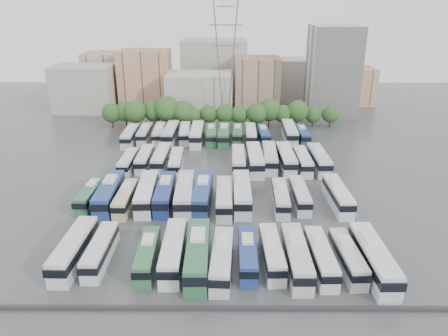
{
  "coord_description": "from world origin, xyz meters",
  "views": [
    {
      "loc": [
        2.17,
        -73.83,
        33.8
      ],
      "look_at": [
        1.78,
        4.22,
        3.0
      ],
      "focal_mm": 35.0,
      "sensor_mm": 36.0,
      "label": 1
    }
  ],
  "objects_px": {
    "bus_r2_s4": "(176,162)",
    "bus_r0_s11": "(321,257)",
    "bus_r2_s11": "(286,158)",
    "bus_r3_s10": "(263,134)",
    "bus_r2_s13": "(319,159)",
    "bus_r1_s2": "(126,198)",
    "bus_r1_s11": "(300,195)",
    "bus_r3_s2": "(159,133)",
    "bus_r1_s5": "(185,193)",
    "bus_r3_s5": "(197,134)",
    "bus_r2_s9": "(255,159)",
    "bus_r1_s3": "(147,193)",
    "bus_r2_s1": "(128,162)",
    "bus_r0_s8": "(248,254)",
    "bus_r2_s2": "(145,159)",
    "bus_r1_s8": "(242,193)",
    "bus_r1_s0": "(91,194)",
    "bus_r3_s7": "(224,134)",
    "bus_r0_s7": "(222,259)",
    "bus_r3_s9": "(251,134)",
    "bus_r3_s0": "(130,136)",
    "bus_r1_s6": "(202,194)",
    "bus_r3_s6": "(211,134)",
    "bus_r3_s13": "(302,134)",
    "bus_r3_s8": "(238,134)",
    "bus_r0_s1": "(74,249)",
    "bus_r0_s10": "(296,256)",
    "bus_r1_s10": "(281,198)",
    "bus_r1_s4": "(165,193)",
    "bus_r2_s8": "(238,160)",
    "bus_r1_s13": "(338,195)",
    "electricity_pylon": "(226,55)",
    "bus_r1_s1": "(109,193)",
    "apartment_tower": "(333,71)",
    "bus_r0_s5": "(173,251)",
    "bus_r3_s12": "(290,132)",
    "bus_r0_s4": "(147,255)",
    "bus_r2_s3": "(161,158)",
    "bus_r3_s3": "(171,133)",
    "bus_r0_s6": "(198,254)",
    "bus_r0_s9": "(272,252)",
    "bus_r1_s7": "(224,198)"
  },
  "relations": [
    {
      "from": "bus_r1_s0",
      "to": "bus_r1_s8",
      "type": "xyz_separation_m",
      "value": [
        26.23,
        -0.11,
        0.33
      ]
    },
    {
      "from": "bus_r1_s3",
      "to": "bus_r2_s1",
      "type": "relative_size",
      "value": 1.21
    },
    {
      "from": "bus_r1_s6",
      "to": "bus_r3_s5",
      "type": "bearing_deg",
      "value": 97.52
    },
    {
      "from": "bus_r2_s3",
      "to": "electricity_pylon",
      "type": "bearing_deg",
      "value": 70.89
    },
    {
      "from": "bus_r0_s8",
      "to": "bus_r2_s2",
      "type": "distance_m",
      "value": 41.68
    },
    {
      "from": "bus_r1_s5",
      "to": "bus_r3_s10",
      "type": "bearing_deg",
      "value": 63.56
    },
    {
      "from": "bus_r1_s10",
      "to": "bus_r2_s4",
      "type": "height_order",
      "value": "bus_r2_s4"
    },
    {
      "from": "bus_r0_s1",
      "to": "bus_r1_s4",
      "type": "relative_size",
      "value": 1.01
    },
    {
      "from": "bus_r3_s3",
      "to": "bus_r1_s10",
      "type": "bearing_deg",
      "value": -55.81
    },
    {
      "from": "bus_r2_s4",
      "to": "bus_r1_s13",
      "type": "bearing_deg",
      "value": -30.64
    },
    {
      "from": "bus_r0_s8",
      "to": "bus_r1_s5",
      "type": "relative_size",
      "value": 0.8
    },
    {
      "from": "bus_r0_s4",
      "to": "bus_r2_s1",
      "type": "xyz_separation_m",
      "value": [
        -9.88,
        34.91,
        0.01
      ]
    },
    {
      "from": "bus_r3_s0",
      "to": "bus_r3_s5",
      "type": "bearing_deg",
      "value": 1.86
    },
    {
      "from": "bus_r3_s7",
      "to": "bus_r2_s9",
      "type": "bearing_deg",
      "value": -68.67
    },
    {
      "from": "bus_r1_s1",
      "to": "bus_r2_s2",
      "type": "xyz_separation_m",
      "value": [
        2.97,
        18.08,
        -0.32
      ]
    },
    {
      "from": "bus_r0_s5",
      "to": "bus_r3_s2",
      "type": "relative_size",
      "value": 1.1
    },
    {
      "from": "bus_r0_s6",
      "to": "bus_r3_s0",
      "type": "xyz_separation_m",
      "value": [
        -19.94,
        53.25,
        -0.25
      ]
    },
    {
      "from": "bus_r2_s4",
      "to": "bus_r0_s11",
      "type": "bearing_deg",
      "value": -58.54
    },
    {
      "from": "bus_r1_s0",
      "to": "bus_r1_s1",
      "type": "bearing_deg",
      "value": -2.09
    },
    {
      "from": "bus_r0_s7",
      "to": "bus_r1_s3",
      "type": "height_order",
      "value": "bus_r1_s3"
    },
    {
      "from": "bus_r2_s11",
      "to": "bus_r3_s10",
      "type": "xyz_separation_m",
      "value": [
        -3.35,
        17.99,
        -0.35
      ]
    },
    {
      "from": "bus_r1_s4",
      "to": "bus_r3_s12",
      "type": "height_order",
      "value": "bus_r3_s12"
    },
    {
      "from": "bus_r1_s8",
      "to": "bus_r2_s11",
      "type": "distance_m",
      "value": 20.24
    },
    {
      "from": "bus_r2_s11",
      "to": "bus_r3_s10",
      "type": "distance_m",
      "value": 18.3
    },
    {
      "from": "bus_r3_s7",
      "to": "bus_r3_s9",
      "type": "distance_m",
      "value": 6.67
    },
    {
      "from": "apartment_tower",
      "to": "bus_r1_s4",
      "type": "bearing_deg",
      "value": -123.85
    },
    {
      "from": "apartment_tower",
      "to": "electricity_pylon",
      "type": "relative_size",
      "value": 0.77
    },
    {
      "from": "bus_r1_s10",
      "to": "bus_r3_s8",
      "type": "height_order",
      "value": "bus_r1_s10"
    },
    {
      "from": "bus_r1_s6",
      "to": "bus_r3_s5",
      "type": "xyz_separation_m",
      "value": [
        -3.16,
        34.98,
        0.03
      ]
    },
    {
      "from": "bus_r3_s2",
      "to": "bus_r0_s10",
      "type": "bearing_deg",
      "value": -67.31
    },
    {
      "from": "bus_r0_s7",
      "to": "bus_r1_s4",
      "type": "xyz_separation_m",
      "value": [
        -10.08,
        20.06,
        0.13
      ]
    },
    {
      "from": "bus_r0_s10",
      "to": "bus_r1_s10",
      "type": "height_order",
      "value": "bus_r0_s10"
    },
    {
      "from": "bus_r3_s6",
      "to": "bus_r3_s13",
      "type": "height_order",
      "value": "bus_r3_s6"
    },
    {
      "from": "bus_r0_s4",
      "to": "bus_r0_s11",
      "type": "bearing_deg",
      "value": -2.89
    },
    {
      "from": "bus_r1_s6",
      "to": "bus_r3_s13",
      "type": "relative_size",
      "value": 1.22
    },
    {
      "from": "bus_r0_s7",
      "to": "bus_r2_s8",
      "type": "distance_m",
      "value": 36.84
    },
    {
      "from": "bus_r2_s13",
      "to": "bus_r1_s2",
      "type": "bearing_deg",
      "value": -154.43
    },
    {
      "from": "bus_r0_s7",
      "to": "bus_r1_s7",
      "type": "relative_size",
      "value": 0.99
    },
    {
      "from": "bus_r1_s11",
      "to": "bus_r3_s2",
      "type": "distance_m",
      "value": 46.76
    },
    {
      "from": "bus_r1_s4",
      "to": "bus_r1_s13",
      "type": "relative_size",
      "value": 1.04
    },
    {
      "from": "bus_r2_s3",
      "to": "bus_r1_s3",
      "type": "bearing_deg",
      "value": -89.15
    },
    {
      "from": "bus_r2_s8",
      "to": "bus_r1_s6",
      "type": "bearing_deg",
      "value": -111.13
    },
    {
      "from": "bus_r3_s5",
      "to": "bus_r2_s9",
      "type": "bearing_deg",
      "value": -53.28
    },
    {
      "from": "bus_r3_s9",
      "to": "bus_r0_s7",
      "type": "bearing_deg",
      "value": -95.79
    },
    {
      "from": "bus_r0_s9",
      "to": "electricity_pylon",
      "type": "bearing_deg",
      "value": 93.08
    },
    {
      "from": "electricity_pylon",
      "to": "bus_r3_s7",
      "type": "xyz_separation_m",
      "value": [
        -0.32,
        -20.29,
        -16.74
      ]
    },
    {
      "from": "bus_r2_s1",
      "to": "bus_r3_s7",
      "type": "relative_size",
      "value": 0.89
    },
    {
      "from": "bus_r3_s8",
      "to": "bus_r0_s1",
      "type": "bearing_deg",
      "value": -111.63
    },
    {
      "from": "bus_r0_s7",
      "to": "bus_r2_s2",
      "type": "relative_size",
      "value": 1.06
    },
    {
      "from": "bus_r2_s1",
      "to": "bus_r3_s0",
      "type": "distance_m",
      "value": 18.18
    }
  ]
}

